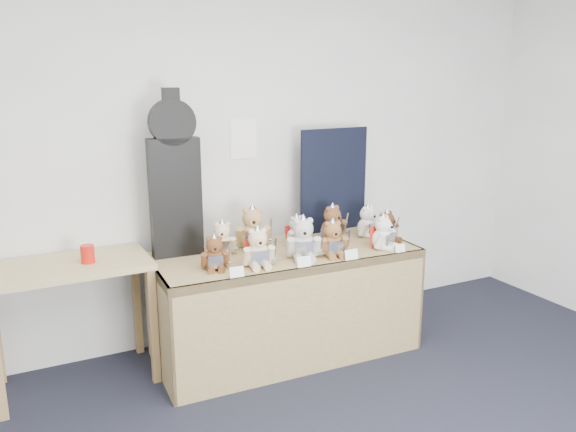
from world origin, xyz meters
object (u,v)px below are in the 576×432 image
red_cup (88,254)px  teddy_back_left (223,240)px  teddy_front_centre (303,240)px  teddy_front_end (387,228)px  teddy_back_centre_left (253,229)px  teddy_back_end (368,222)px  teddy_front_far_right (383,234)px  teddy_back_right (333,224)px  side_table (70,283)px  teddy_front_right (333,240)px  teddy_back_centre_right (297,232)px  teddy_front_far_left (215,254)px  teddy_front_left (258,249)px  guitar_case (175,176)px  display_table (290,276)px

red_cup → teddy_back_left: (0.88, -0.06, -0.00)m
teddy_front_centre → teddy_front_end: size_ratio=1.21×
teddy_back_centre_left → teddy_back_end: (0.91, -0.12, -0.03)m
teddy_front_far_right → teddy_back_right: bearing=93.6°
side_table → teddy_back_end: 2.17m
teddy_front_right → teddy_back_centre_right: teddy_front_right is taller
teddy_front_centre → teddy_back_centre_left: bearing=137.3°
side_table → red_cup: size_ratio=8.78×
side_table → teddy_front_far_left: size_ratio=4.02×
teddy_front_right → teddy_back_centre_right: size_ratio=1.11×
teddy_front_end → red_cup: bearing=147.3°
teddy_back_centre_right → teddy_back_right: size_ratio=0.84×
side_table → teddy_front_centre: 1.52m
side_table → teddy_back_centre_right: (1.55, -0.13, 0.18)m
teddy_back_centre_right → teddy_back_end: bearing=-8.9°
teddy_front_left → teddy_back_centre_right: size_ratio=1.16×
guitar_case → teddy_front_right: guitar_case is taller
teddy_back_left → side_table: bearing=-164.1°
teddy_back_centre_right → teddy_back_left: bearing=169.6°
display_table → teddy_front_right: teddy_front_right is taller
side_table → teddy_back_centre_left: size_ratio=2.92×
teddy_front_centre → teddy_back_right: bearing=55.4°
teddy_back_end → teddy_front_far_right: bearing=-124.8°
teddy_front_centre → teddy_back_centre_right: (0.10, 0.29, -0.03)m
teddy_front_right → teddy_back_left: (-0.67, 0.36, -0.01)m
teddy_front_far_left → teddy_front_centre: size_ratio=0.77×
guitar_case → teddy_back_centre_left: (0.53, -0.07, -0.42)m
display_table → teddy_back_right: (0.44, 0.17, 0.29)m
red_cup → teddy_front_centre: 1.39m
red_cup → teddy_back_end: size_ratio=0.41×
teddy_front_left → teddy_front_far_right: size_ratio=1.05×
teddy_back_centre_right → teddy_back_right: (0.31, 0.01, 0.02)m
teddy_front_right → teddy_back_left: size_ratio=1.06×
teddy_front_end → teddy_front_right: bearing=167.4°
teddy_back_left → teddy_front_end: bearing=9.5°
guitar_case → teddy_front_right: bearing=-25.9°
teddy_front_left → teddy_front_centre: size_ratio=0.90×
guitar_case → teddy_front_end: guitar_case is taller
teddy_front_right → teddy_back_centre_left: bearing=145.0°
teddy_front_end → teddy_back_end: 0.20m
side_table → teddy_back_end: teddy_back_end is taller
side_table → guitar_case: size_ratio=0.89×
red_cup → teddy_back_centre_right: size_ratio=0.45×
teddy_front_right → teddy_back_centre_right: 0.34m
teddy_front_far_left → teddy_front_far_right: (1.23, -0.10, 0.01)m
teddy_front_far_left → teddy_back_right: 1.05m
teddy_front_right → teddy_front_far_left: bearing=-176.1°
teddy_front_centre → teddy_back_end: size_ratio=1.17×
display_table → teddy_front_far_right: teddy_front_far_right is taller
teddy_front_right → teddy_back_end: 0.58m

